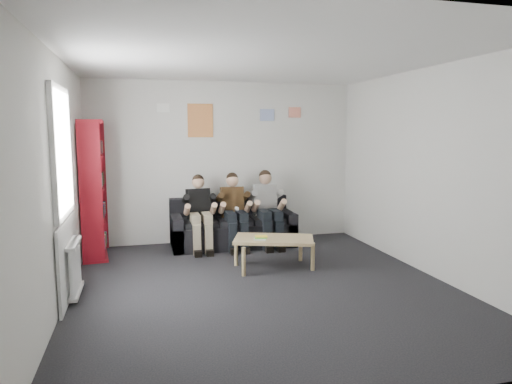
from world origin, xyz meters
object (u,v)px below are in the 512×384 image
(person_right, at_px, (268,209))
(person_left, at_px, (200,213))
(bookshelf, at_px, (94,189))
(person_middle, at_px, (234,211))
(coffee_table, at_px, (274,241))
(sofa, at_px, (232,228))

(person_right, bearing_deg, person_left, -175.18)
(bookshelf, bearing_deg, person_left, -7.91)
(bookshelf, bearing_deg, person_middle, -7.41)
(person_right, bearing_deg, coffee_table, -97.13)
(bookshelf, bearing_deg, person_right, -7.11)
(bookshelf, bearing_deg, coffee_table, -33.74)
(coffee_table, height_order, person_right, person_right)
(sofa, distance_m, coffee_table, 1.44)
(person_left, height_order, person_right, person_right)
(person_left, distance_m, person_right, 1.11)
(sofa, distance_m, person_left, 0.67)
(sofa, bearing_deg, bookshelf, -176.51)
(person_left, bearing_deg, sofa, 12.49)
(coffee_table, bearing_deg, sofa, 101.81)
(coffee_table, height_order, person_middle, person_middle)
(person_left, bearing_deg, person_middle, -6.15)
(person_left, xyz_separation_m, person_right, (1.11, -0.00, 0.02))
(sofa, xyz_separation_m, coffee_table, (0.29, -1.41, 0.10))
(sofa, height_order, person_middle, person_middle)
(coffee_table, bearing_deg, person_middle, 103.56)
(bookshelf, height_order, person_left, bookshelf)
(coffee_table, relative_size, person_middle, 0.88)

